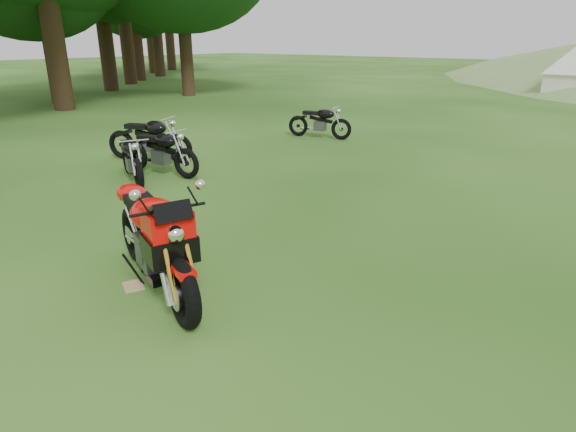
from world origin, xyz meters
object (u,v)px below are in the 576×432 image
Objects in this scene: vintage_moto_b at (149,137)px; vintage_moto_d at (319,121)px; vintage_moto_a at (131,157)px; vintage_moto_c at (160,150)px; sport_motorcycle at (152,230)px; plywood_board at (133,286)px.

vintage_moto_d is at bearing 50.39° from vintage_moto_b.
vintage_moto_c is at bearing 112.46° from vintage_moto_a.
vintage_moto_c reaches higher than vintage_moto_d.
vintage_moto_a is (-3.66, 2.22, -0.21)m from sport_motorcycle.
vintage_moto_b is at bearing 156.93° from vintage_moto_a.
plywood_board is at bearing -50.37° from vintage_moto_c.
plywood_board is (-0.23, -0.15, -0.64)m from sport_motorcycle.
sport_motorcycle is 1.22× the size of vintage_moto_c.
sport_motorcycle is at bearing -6.52° from vintage_moto_a.
vintage_moto_b is at bearing 164.20° from sport_motorcycle.
plywood_board is 4.55m from vintage_moto_c.
vintage_moto_d is at bearing 111.42° from vintage_moto_a.
vintage_moto_d is at bearing 111.92° from plywood_board.
vintage_moto_b is 1.17m from vintage_moto_c.
vintage_moto_d is (1.33, 4.29, -0.06)m from vintage_moto_b.
vintage_moto_c is 4.83m from vintage_moto_d.
vintage_moto_a is at bearing 168.52° from sport_motorcycle.
sport_motorcycle is 1.14× the size of vintage_moto_b.
vintage_moto_b is at bearing -121.31° from vintage_moto_d.
sport_motorcycle is 5.76m from vintage_moto_b.
vintage_moto_b reaches higher than vintage_moto_c.
vintage_moto_c is at bearing -107.44° from vintage_moto_d.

